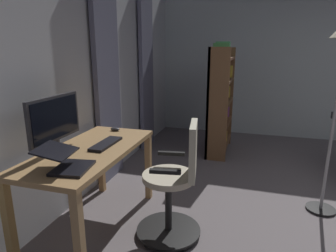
% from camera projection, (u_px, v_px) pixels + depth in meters
% --- Properties ---
extents(back_room_partition, '(5.85, 0.10, 2.79)m').
position_uv_depth(back_room_partition, '(80.00, 67.00, 3.07)').
color(back_room_partition, silver).
rests_on(back_room_partition, ground).
extents(curtain_left_panel, '(0.47, 0.06, 2.50)m').
position_uv_depth(curtain_left_panel, '(146.00, 71.00, 4.61)').
color(curtain_left_panel, slate).
rests_on(curtain_left_panel, ground).
extents(curtain_right_panel, '(0.53, 0.06, 2.50)m').
position_uv_depth(curtain_right_panel, '(107.00, 78.00, 3.41)').
color(curtain_right_panel, slate).
rests_on(curtain_right_panel, ground).
extents(desk, '(1.37, 0.65, 0.75)m').
position_uv_depth(desk, '(91.00, 160.00, 2.50)').
color(desk, '#AD8351').
rests_on(desk, ground).
extents(office_chair, '(0.56, 0.56, 1.01)m').
position_uv_depth(office_chair, '(176.00, 185.00, 2.43)').
color(office_chair, black).
rests_on(office_chair, ground).
extents(computer_monitor, '(0.60, 0.18, 0.46)m').
position_uv_depth(computer_monitor, '(55.00, 120.00, 2.33)').
color(computer_monitor, '#333338').
rests_on(computer_monitor, desk).
extents(computer_keyboard, '(0.40, 0.13, 0.02)m').
position_uv_depth(computer_keyboard, '(106.00, 144.00, 2.56)').
color(computer_keyboard, black).
rests_on(computer_keyboard, desk).
extents(laptop, '(0.34, 0.39, 0.17)m').
position_uv_depth(laptop, '(66.00, 162.00, 2.04)').
color(laptop, black).
rests_on(laptop, desk).
extents(computer_mouse, '(0.06, 0.10, 0.04)m').
position_uv_depth(computer_mouse, '(115.00, 129.00, 3.01)').
color(computer_mouse, '#333338').
rests_on(computer_mouse, desk).
extents(bookshelf, '(0.90, 0.30, 1.68)m').
position_uv_depth(bookshelf, '(218.00, 100.00, 4.46)').
color(bookshelf, brown).
rests_on(bookshelf, ground).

